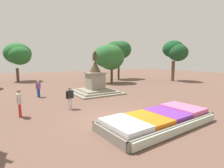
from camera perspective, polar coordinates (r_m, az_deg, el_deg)
name	(u,v)px	position (r m, az deg, el deg)	size (l,w,h in m)	color
ground_plane	(117,119)	(10.37, 1.48, -11.33)	(88.55, 88.55, 0.00)	brown
flower_planter	(159,120)	(9.65, 15.07, -11.22)	(6.50, 3.11, 0.68)	#38281C
statue_monument	(95,84)	(18.09, -5.46, 0.00)	(4.66, 4.66, 4.31)	gray
pedestrian_with_handbag	(38,87)	(17.38, -22.93, -1.06)	(0.47, 0.41, 1.58)	#264CA5
pedestrian_near_planter	(19,101)	(11.81, -28.01, -5.01)	(0.29, 0.56, 1.67)	red
pedestrian_crossing_plaza	(70,97)	(12.50, -13.59, -4.04)	(0.57, 0.26, 1.54)	beige
park_tree_far_left	(118,50)	(31.61, 2.06, 10.90)	(5.05, 3.87, 6.84)	#4C3823
park_tree_behind_statue	(175,51)	(30.32, 19.98, 10.12)	(3.57, 4.20, 6.54)	brown
park_tree_far_right	(18,54)	(31.77, -28.25, 8.53)	(4.12, 4.67, 6.11)	brown
park_tree_mid_canopy	(110,57)	(26.05, -0.75, 8.79)	(4.67, 4.11, 5.66)	#4C3823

